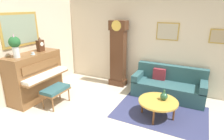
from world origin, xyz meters
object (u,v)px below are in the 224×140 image
object	(u,v)px
couch	(168,86)
flower_vase	(15,44)
green_jug	(164,96)
grandfather_clock	(118,56)
teacup	(33,54)
coffee_table	(158,102)
mantel_clock	(40,45)
piano_bench	(56,90)
piano	(35,76)

from	to	relation	value
couch	flower_vase	size ratio (longest dim) A/B	3.28
green_jug	couch	bearing A→B (deg)	94.03
grandfather_clock	teacup	bearing A→B (deg)	-128.90
coffee_table	teacup	world-z (taller)	teacup
mantel_clock	green_jug	xyz separation A→B (m)	(3.29, 0.33, -0.94)
grandfather_clock	green_jug	size ratio (longest dim) A/B	8.46
grandfather_clock	mantel_clock	size ratio (longest dim) A/B	5.34
mantel_clock	flower_vase	size ratio (longest dim) A/B	0.66
flower_vase	teacup	distance (m)	0.49
piano_bench	grandfather_clock	xyz separation A→B (m)	(0.86, 1.89, 0.56)
couch	green_jug	size ratio (longest dim) A/B	7.92
teacup	flower_vase	bearing A→B (deg)	-104.51
couch	teacup	xyz separation A→B (m)	(-3.11, -1.75, 0.97)
piano	flower_vase	bearing A→B (deg)	-89.68
grandfather_clock	teacup	xyz separation A→B (m)	(-1.51, -1.87, 0.32)
piano_bench	teacup	world-z (taller)	teacup
piano_bench	couch	world-z (taller)	couch
couch	coffee_table	xyz separation A→B (m)	(-0.02, -1.15, 0.06)
flower_vase	piano	bearing A→B (deg)	90.32
teacup	green_jug	world-z (taller)	teacup
flower_vase	teacup	xyz separation A→B (m)	(0.10, 0.38, -0.29)
piano	couch	bearing A→B (deg)	27.73
grandfather_clock	flower_vase	size ratio (longest dim) A/B	3.50
mantel_clock	piano_bench	bearing A→B (deg)	-26.94
piano	teacup	distance (m)	0.66
coffee_table	green_jug	bearing A→B (deg)	43.33
piano	piano_bench	distance (m)	0.79
coffee_table	mantel_clock	size ratio (longest dim) A/B	2.32
couch	piano	bearing A→B (deg)	-152.27
piano_bench	grandfather_clock	bearing A→B (deg)	65.49
flower_vase	green_jug	size ratio (longest dim) A/B	2.42
grandfather_clock	coffee_table	distance (m)	2.12
coffee_table	green_jug	size ratio (longest dim) A/B	3.67
piano	coffee_table	bearing A→B (deg)	9.56
couch	mantel_clock	size ratio (longest dim) A/B	5.00
coffee_table	piano	bearing A→B (deg)	-170.44
teacup	piano_bench	bearing A→B (deg)	-1.88
mantel_clock	flower_vase	world-z (taller)	flower_vase
mantel_clock	teacup	distance (m)	0.40
green_jug	grandfather_clock	bearing A→B (deg)	144.72
mantel_clock	couch	bearing A→B (deg)	23.37
mantel_clock	green_jug	bearing A→B (deg)	5.70
coffee_table	grandfather_clock	bearing A→B (deg)	140.97
piano_bench	mantel_clock	distance (m)	1.32
couch	coffee_table	bearing A→B (deg)	-91.18
piano_bench	green_jug	size ratio (longest dim) A/B	2.92
piano_bench	coffee_table	xyz separation A→B (m)	(2.44, 0.61, -0.03)
piano_bench	flower_vase	size ratio (longest dim) A/B	1.21
teacup	coffee_table	bearing A→B (deg)	10.86
flower_vase	grandfather_clock	bearing A→B (deg)	54.46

